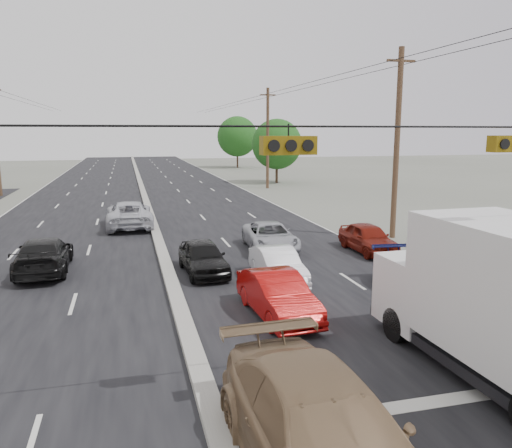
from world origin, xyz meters
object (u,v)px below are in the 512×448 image
object	(u,v)px
queue_car_e	(368,238)
oncoming_far	(129,214)
tree_right_mid	(277,144)
queue_car_d	(417,277)
tree_right_far	(237,137)
box_truck	(504,301)
queue_car_b	(278,266)
queue_car_a	(203,257)
queue_car_c	(270,237)
utility_pole_right_b	(397,143)
oncoming_near	(44,255)
utility_pole_right_c	(268,138)
red_sedan	(278,295)
tan_sedan	(324,438)

from	to	relation	value
queue_car_e	oncoming_far	size ratio (longest dim) A/B	0.71
oncoming_far	tree_right_mid	bearing A→B (deg)	-125.49
tree_right_mid	queue_car_e	bearing A→B (deg)	-99.35
queue_car_d	tree_right_far	bearing A→B (deg)	90.23
box_truck	queue_car_b	distance (m)	9.19
queue_car_a	queue_car_c	world-z (taller)	queue_car_a
utility_pole_right_b	oncoming_near	bearing A→B (deg)	-171.55
utility_pole_right_b	queue_car_e	bearing A→B (deg)	-136.12
utility_pole_right_b	queue_car_c	size ratio (longest dim) A/B	2.10
queue_car_d	oncoming_far	xyz separation A→B (m)	(-9.66, 15.77, 0.10)
utility_pole_right_b	oncoming_near	distance (m)	18.12
tree_right_mid	queue_car_b	xyz separation A→B (m)	(-11.00, -36.28, -3.69)
tree_right_mid	queue_car_a	world-z (taller)	tree_right_mid
queue_car_c	queue_car_d	size ratio (longest dim) A/B	1.00
box_truck	oncoming_near	size ratio (longest dim) A/B	1.51
utility_pole_right_c	queue_car_a	world-z (taller)	utility_pole_right_c
queue_car_e	oncoming_near	xyz separation A→B (m)	(-14.49, 0.20, 0.03)
queue_car_b	oncoming_far	xyz separation A→B (m)	(-5.40, 12.95, 0.15)
oncoming_near	red_sedan	bearing A→B (deg)	136.27
queue_car_e	oncoming_near	size ratio (longest dim) A/B	0.82
tan_sedan	tree_right_mid	bearing A→B (deg)	71.84
queue_car_e	utility_pole_right_b	bearing A→B (deg)	43.48
tree_right_far	queue_car_b	bearing A→B (deg)	-101.08
tan_sedan	oncoming_far	world-z (taller)	tan_sedan
tree_right_far	queue_car_c	size ratio (longest dim) A/B	1.71
queue_car_c	queue_car_b	bearing A→B (deg)	-98.81
tan_sedan	red_sedan	distance (m)	7.63
tan_sedan	queue_car_e	size ratio (longest dim) A/B	1.50
tree_right_far	red_sedan	world-z (taller)	tree_right_far
utility_pole_right_b	utility_pole_right_c	bearing A→B (deg)	90.00
tree_right_far	queue_car_d	xyz separation A→B (m)	(-7.74, -64.10, -4.27)
box_truck	queue_car_d	xyz separation A→B (m)	(1.55, 5.88, -1.23)
tan_sedan	box_truck	bearing A→B (deg)	21.46
tree_right_far	queue_car_d	distance (m)	64.71
utility_pole_right_b	queue_car_d	bearing A→B (deg)	-115.01
box_truck	queue_car_b	xyz separation A→B (m)	(-2.71, 8.69, -1.28)
tan_sedan	red_sedan	xyz separation A→B (m)	(1.52, 7.47, -0.19)
tree_right_far	oncoming_near	xyz separation A→B (m)	(-20.89, -57.58, -4.24)
tan_sedan	oncoming_near	world-z (taller)	tan_sedan
tree_right_mid	queue_car_a	bearing A→B (deg)	-111.55
box_truck	oncoming_near	world-z (taller)	box_truck
queue_car_a	tree_right_far	bearing A→B (deg)	72.61
queue_car_d	oncoming_near	distance (m)	14.67
tree_right_far	oncoming_near	bearing A→B (deg)	-109.94
tree_right_far	tan_sedan	size ratio (longest dim) A/B	1.35
queue_car_a	tan_sedan	bearing A→B (deg)	-93.59
queue_car_d	oncoming_near	xyz separation A→B (m)	(-13.15, 6.51, 0.03)
tree_right_far	oncoming_far	world-z (taller)	tree_right_far
tan_sedan	queue_car_b	bearing A→B (deg)	74.61
queue_car_a	queue_car_b	distance (m)	3.19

